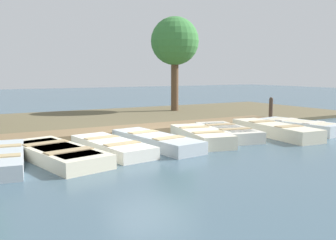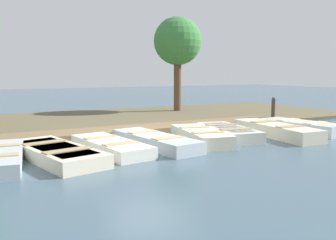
{
  "view_description": "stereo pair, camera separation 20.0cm",
  "coord_description": "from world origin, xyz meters",
  "px_view_note": "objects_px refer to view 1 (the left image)",
  "views": [
    {
      "loc": [
        9.99,
        -5.03,
        2.07
      ],
      "look_at": [
        0.31,
        0.47,
        0.65
      ],
      "focal_mm": 40.0,
      "sensor_mm": 36.0,
      "label": 1
    },
    {
      "loc": [
        10.09,
        -4.86,
        2.07
      ],
      "look_at": [
        0.31,
        0.47,
        0.65
      ],
      "focal_mm": 40.0,
      "sensor_mm": 36.0,
      "label": 2
    }
  ],
  "objects_px": {
    "rowboat_2": "(112,146)",
    "rowboat_5": "(227,132)",
    "rowboat_3": "(156,141)",
    "park_tree_left": "(175,42)",
    "rowboat_4": "(201,136)",
    "rowboat_1": "(57,153)",
    "mooring_post_far": "(271,109)",
    "rowboat_7": "(300,126)",
    "rowboat_6": "(275,130)"
  },
  "relations": [
    {
      "from": "rowboat_3",
      "to": "rowboat_4",
      "type": "height_order",
      "value": "rowboat_4"
    },
    {
      "from": "rowboat_1",
      "to": "rowboat_3",
      "type": "height_order",
      "value": "rowboat_3"
    },
    {
      "from": "rowboat_6",
      "to": "park_tree_left",
      "type": "bearing_deg",
      "value": 179.3
    },
    {
      "from": "rowboat_3",
      "to": "rowboat_5",
      "type": "bearing_deg",
      "value": 86.8
    },
    {
      "from": "rowboat_4",
      "to": "rowboat_5",
      "type": "relative_size",
      "value": 1.0
    },
    {
      "from": "rowboat_7",
      "to": "rowboat_6",
      "type": "bearing_deg",
      "value": -90.84
    },
    {
      "from": "rowboat_1",
      "to": "rowboat_4",
      "type": "height_order",
      "value": "rowboat_4"
    },
    {
      "from": "rowboat_1",
      "to": "rowboat_5",
      "type": "bearing_deg",
      "value": 83.06
    },
    {
      "from": "rowboat_2",
      "to": "mooring_post_far",
      "type": "distance_m",
      "value": 8.46
    },
    {
      "from": "rowboat_2",
      "to": "rowboat_4",
      "type": "xyz_separation_m",
      "value": [
        0.01,
        2.82,
        0.04
      ]
    },
    {
      "from": "rowboat_1",
      "to": "rowboat_2",
      "type": "height_order",
      "value": "rowboat_1"
    },
    {
      "from": "rowboat_5",
      "to": "mooring_post_far",
      "type": "height_order",
      "value": "mooring_post_far"
    },
    {
      "from": "rowboat_5",
      "to": "rowboat_6",
      "type": "bearing_deg",
      "value": 81.06
    },
    {
      "from": "rowboat_3",
      "to": "rowboat_4",
      "type": "xyz_separation_m",
      "value": [
        0.07,
        1.48,
        0.02
      ]
    },
    {
      "from": "rowboat_6",
      "to": "park_tree_left",
      "type": "relative_size",
      "value": 0.72
    },
    {
      "from": "rowboat_3",
      "to": "rowboat_7",
      "type": "relative_size",
      "value": 1.14
    },
    {
      "from": "rowboat_2",
      "to": "rowboat_7",
      "type": "relative_size",
      "value": 1.03
    },
    {
      "from": "rowboat_3",
      "to": "rowboat_5",
      "type": "distance_m",
      "value": 2.71
    },
    {
      "from": "rowboat_5",
      "to": "rowboat_1",
      "type": "bearing_deg",
      "value": -74.1
    },
    {
      "from": "rowboat_6",
      "to": "mooring_post_far",
      "type": "bearing_deg",
      "value": 141.61
    },
    {
      "from": "rowboat_3",
      "to": "rowboat_5",
      "type": "xyz_separation_m",
      "value": [
        -0.2,
        2.71,
        0.01
      ]
    },
    {
      "from": "rowboat_2",
      "to": "rowboat_3",
      "type": "height_order",
      "value": "rowboat_3"
    },
    {
      "from": "park_tree_left",
      "to": "mooring_post_far",
      "type": "bearing_deg",
      "value": 20.72
    },
    {
      "from": "rowboat_6",
      "to": "rowboat_7",
      "type": "distance_m",
      "value": 1.41
    },
    {
      "from": "rowboat_3",
      "to": "mooring_post_far",
      "type": "height_order",
      "value": "mooring_post_far"
    },
    {
      "from": "park_tree_left",
      "to": "rowboat_4",
      "type": "bearing_deg",
      "value": -25.13
    },
    {
      "from": "rowboat_1",
      "to": "rowboat_7",
      "type": "relative_size",
      "value": 1.17
    },
    {
      "from": "rowboat_4",
      "to": "rowboat_6",
      "type": "distance_m",
      "value": 2.76
    },
    {
      "from": "rowboat_5",
      "to": "park_tree_left",
      "type": "bearing_deg",
      "value": 173.34
    },
    {
      "from": "rowboat_7",
      "to": "mooring_post_far",
      "type": "xyz_separation_m",
      "value": [
        -2.53,
        1.14,
        0.32
      ]
    },
    {
      "from": "rowboat_2",
      "to": "mooring_post_far",
      "type": "bearing_deg",
      "value": 99.32
    },
    {
      "from": "rowboat_7",
      "to": "park_tree_left",
      "type": "xyz_separation_m",
      "value": [
        -7.4,
        -0.71,
        3.37
      ]
    },
    {
      "from": "rowboat_7",
      "to": "rowboat_5",
      "type": "bearing_deg",
      "value": -105.64
    },
    {
      "from": "rowboat_1",
      "to": "rowboat_7",
      "type": "xyz_separation_m",
      "value": [
        -0.14,
        8.41,
        0.03
      ]
    },
    {
      "from": "mooring_post_far",
      "to": "park_tree_left",
      "type": "distance_m",
      "value": 6.03
    },
    {
      "from": "rowboat_3",
      "to": "mooring_post_far",
      "type": "relative_size",
      "value": 3.23
    },
    {
      "from": "rowboat_7",
      "to": "mooring_post_far",
      "type": "distance_m",
      "value": 2.79
    },
    {
      "from": "rowboat_3",
      "to": "park_tree_left",
      "type": "xyz_separation_m",
      "value": [
        -7.25,
        4.92,
        3.4
      ]
    },
    {
      "from": "rowboat_4",
      "to": "rowboat_2",
      "type": "bearing_deg",
      "value": -78.88
    },
    {
      "from": "rowboat_5",
      "to": "park_tree_left",
      "type": "height_order",
      "value": "park_tree_left"
    },
    {
      "from": "rowboat_4",
      "to": "rowboat_7",
      "type": "xyz_separation_m",
      "value": [
        0.08,
        4.14,
        0.0
      ]
    },
    {
      "from": "rowboat_6",
      "to": "rowboat_4",
      "type": "bearing_deg",
      "value": -91.18
    },
    {
      "from": "rowboat_2",
      "to": "rowboat_5",
      "type": "distance_m",
      "value": 4.05
    },
    {
      "from": "rowboat_5",
      "to": "park_tree_left",
      "type": "relative_size",
      "value": 0.6
    },
    {
      "from": "rowboat_1",
      "to": "mooring_post_far",
      "type": "xyz_separation_m",
      "value": [
        -2.67,
        9.55,
        0.36
      ]
    },
    {
      "from": "rowboat_2",
      "to": "park_tree_left",
      "type": "xyz_separation_m",
      "value": [
        -7.31,
        6.25,
        3.41
      ]
    },
    {
      "from": "rowboat_7",
      "to": "mooring_post_far",
      "type": "height_order",
      "value": "mooring_post_far"
    },
    {
      "from": "rowboat_1",
      "to": "park_tree_left",
      "type": "distance_m",
      "value": 11.3
    },
    {
      "from": "rowboat_1",
      "to": "rowboat_7",
      "type": "bearing_deg",
      "value": 78.89
    },
    {
      "from": "rowboat_4",
      "to": "park_tree_left",
      "type": "bearing_deg",
      "value": 166.17
    }
  ]
}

